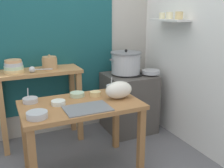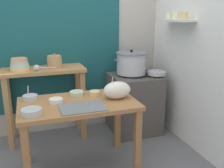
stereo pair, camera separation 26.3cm
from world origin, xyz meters
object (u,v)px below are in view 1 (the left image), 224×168
(prep_bowl_5, at_px, (95,94))
(prep_bowl_1, at_px, (30,100))
(stove_block, at_px, (129,102))
(prep_bowl_4, at_px, (77,94))
(bowl_stack_enamel, at_px, (14,67))
(prep_bowl_3, at_px, (113,88))
(back_shelf_table, at_px, (40,88))
(clay_pot, at_px, (50,63))
(prep_bowl_2, at_px, (37,115))
(prep_table, at_px, (81,114))
(steamer_pot, at_px, (126,63))
(wide_pan, at_px, (151,72))
(serving_tray, at_px, (87,108))
(prep_bowl_0, at_px, (58,102))
(plastic_bag, at_px, (119,90))
(ladle, at_px, (33,70))

(prep_bowl_5, bearing_deg, prep_bowl_1, 173.30)
(stove_block, height_order, prep_bowl_4, stove_block)
(bowl_stack_enamel, relative_size, prep_bowl_3, 1.42)
(back_shelf_table, relative_size, clay_pot, 5.56)
(prep_bowl_2, relative_size, prep_bowl_4, 1.18)
(prep_table, xyz_separation_m, back_shelf_table, (-0.25, 0.78, 0.07))
(steamer_pot, xyz_separation_m, prep_bowl_3, (-0.40, -0.46, -0.16))
(prep_table, bearing_deg, prep_bowl_1, 153.98)
(prep_bowl_5, bearing_deg, wide_pan, 22.73)
(serving_tray, bearing_deg, prep_table, 91.96)
(stove_block, bearing_deg, prep_bowl_5, -142.19)
(prep_table, height_order, prep_bowl_3, prep_bowl_3)
(prep_table, distance_m, prep_bowl_5, 0.28)
(back_shelf_table, relative_size, prep_bowl_3, 6.28)
(prep_bowl_0, xyz_separation_m, prep_bowl_5, (0.40, 0.09, 0.00))
(plastic_bag, bearing_deg, prep_bowl_1, 163.85)
(stove_block, distance_m, wide_pan, 0.50)
(clay_pot, distance_m, prep_bowl_2, 1.04)
(back_shelf_table, xyz_separation_m, plastic_bag, (0.63, -0.81, 0.13))
(serving_tray, bearing_deg, prep_bowl_4, 86.65)
(serving_tray, bearing_deg, prep_bowl_3, 42.03)
(prep_bowl_3, xyz_separation_m, prep_bowl_4, (-0.40, -0.01, -0.01))
(wide_pan, bearing_deg, plastic_bag, -143.29)
(prep_bowl_3, bearing_deg, prep_bowl_2, -154.86)
(serving_tray, bearing_deg, clay_pot, 97.24)
(steamer_pot, distance_m, prep_bowl_3, 0.63)
(bowl_stack_enamel, relative_size, prep_bowl_0, 1.68)
(ladle, height_order, prep_bowl_4, ladle)
(wide_pan, relative_size, prep_bowl_4, 1.59)
(prep_bowl_1, xyz_separation_m, prep_bowl_3, (0.86, 0.00, 0.01))
(stove_block, distance_m, prep_bowl_1, 1.41)
(stove_block, relative_size, prep_bowl_5, 7.12)
(bowl_stack_enamel, relative_size, prep_bowl_4, 1.51)
(serving_tray, relative_size, prep_bowl_1, 2.87)
(bowl_stack_enamel, height_order, ladle, bowl_stack_enamel)
(prep_table, relative_size, serving_tray, 2.75)
(stove_block, bearing_deg, prep_bowl_4, -151.62)
(ladle, xyz_separation_m, prep_bowl_0, (0.12, -0.63, -0.19))
(serving_tray, bearing_deg, ladle, 111.32)
(stove_block, relative_size, wide_pan, 3.41)
(prep_bowl_0, distance_m, prep_bowl_3, 0.65)
(serving_tray, bearing_deg, wide_pan, 31.85)
(prep_bowl_5, bearing_deg, prep_bowl_0, -166.92)
(prep_bowl_2, relative_size, prep_bowl_3, 1.11)
(prep_table, xyz_separation_m, prep_bowl_2, (-0.43, -0.19, 0.14))
(steamer_pot, relative_size, prep_bowl_1, 3.15)
(bowl_stack_enamel, xyz_separation_m, prep_bowl_2, (0.08, -0.97, -0.22))
(steamer_pot, bearing_deg, bowl_stack_enamel, 175.41)
(steamer_pot, height_order, serving_tray, steamer_pot)
(serving_tray, relative_size, prep_bowl_3, 2.62)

